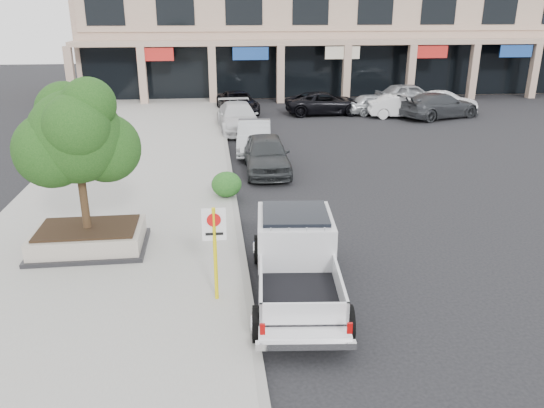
# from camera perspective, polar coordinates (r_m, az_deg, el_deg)

# --- Properties ---
(ground) EXTENTS (120.00, 120.00, 0.00)m
(ground) POSITION_cam_1_polar(r_m,az_deg,el_deg) (14.49, 3.19, -7.02)
(ground) COLOR black
(ground) RESTS_ON ground
(sidewalk) EXTENTS (8.00, 52.00, 0.15)m
(sidewalk) POSITION_cam_1_polar(r_m,az_deg,el_deg) (20.05, -15.52, 0.40)
(sidewalk) COLOR gray
(sidewalk) RESTS_ON ground
(curb) EXTENTS (0.20, 52.00, 0.15)m
(curb) POSITION_cam_1_polar(r_m,az_deg,el_deg) (19.81, -4.17, 0.86)
(curb) COLOR gray
(curb) RESTS_ON ground
(strip_mall) EXTENTS (40.55, 12.43, 9.50)m
(strip_mall) POSITION_cam_1_polar(r_m,az_deg,el_deg) (47.77, 6.04, 17.88)
(strip_mall) COLOR tan
(strip_mall) RESTS_ON ground
(planter) EXTENTS (3.20, 2.20, 0.68)m
(planter) POSITION_cam_1_polar(r_m,az_deg,el_deg) (16.03, -19.09, -3.52)
(planter) COLOR black
(planter) RESTS_ON sidewalk
(planter_tree) EXTENTS (2.90, 2.55, 4.00)m
(planter_tree) POSITION_cam_1_polar(r_m,az_deg,el_deg) (15.26, -19.74, 6.89)
(planter_tree) COLOR #2E2312
(planter_tree) RESTS_ON planter
(no_parking_sign) EXTENTS (0.55, 0.09, 2.30)m
(no_parking_sign) POSITION_cam_1_polar(r_m,az_deg,el_deg) (12.22, -6.19, -4.02)
(no_parking_sign) COLOR yellow
(no_parking_sign) RESTS_ON sidewalk
(hedge) EXTENTS (1.10, 0.99, 0.93)m
(hedge) POSITION_cam_1_polar(r_m,az_deg,el_deg) (19.41, -4.92, 2.12)
(hedge) COLOR #134516
(hedge) RESTS_ON sidewalk
(pickup_truck) EXTENTS (2.66, 5.89, 1.80)m
(pickup_truck) POSITION_cam_1_polar(r_m,az_deg,el_deg) (12.85, 2.73, -6.26)
(pickup_truck) COLOR silver
(pickup_truck) RESTS_ON ground
(curb_car_a) EXTENTS (1.95, 4.66, 1.57)m
(curb_car_a) POSITION_cam_1_polar(r_m,az_deg,el_deg) (22.82, -0.59, 5.41)
(curb_car_a) COLOR #292C2E
(curb_car_a) RESTS_ON ground
(curb_car_b) EXTENTS (2.01, 4.67, 1.49)m
(curb_car_b) POSITION_cam_1_polar(r_m,az_deg,el_deg) (26.17, -1.92, 7.24)
(curb_car_b) COLOR #ACB0B5
(curb_car_b) RESTS_ON ground
(curb_car_c) EXTENTS (2.49, 5.50, 1.56)m
(curb_car_c) POSITION_cam_1_polar(r_m,az_deg,el_deg) (30.90, -3.65, 9.30)
(curb_car_c) COLOR silver
(curb_car_c) RESTS_ON ground
(curb_car_d) EXTENTS (2.88, 5.32, 1.41)m
(curb_car_d) POSITION_cam_1_polar(r_m,az_deg,el_deg) (36.41, -3.71, 10.84)
(curb_car_d) COLOR black
(curb_car_d) RESTS_ON ground
(lot_car_a) EXTENTS (4.15, 1.84, 1.39)m
(lot_car_a) POSITION_cam_1_polar(r_m,az_deg,el_deg) (36.47, 11.20, 10.50)
(lot_car_a) COLOR #AFB3B7
(lot_car_a) RESTS_ON ground
(lot_car_b) EXTENTS (4.48, 1.94, 1.43)m
(lot_car_b) POSITION_cam_1_polar(r_m,az_deg,el_deg) (35.79, 13.76, 10.17)
(lot_car_b) COLOR silver
(lot_car_b) RESTS_ON ground
(lot_car_c) EXTENTS (6.00, 4.01, 1.61)m
(lot_car_c) POSITION_cam_1_polar(r_m,az_deg,el_deg) (36.25, 17.57, 10.08)
(lot_car_c) COLOR #303235
(lot_car_c) RESTS_ON ground
(lot_car_d) EXTENTS (5.32, 2.48, 1.48)m
(lot_car_d) POSITION_cam_1_polar(r_m,az_deg,el_deg) (36.07, 5.75, 10.75)
(lot_car_d) COLOR black
(lot_car_d) RESTS_ON ground
(lot_car_e) EXTENTS (5.11, 2.49, 1.68)m
(lot_car_e) POSITION_cam_1_polar(r_m,az_deg,el_deg) (40.06, 14.55, 11.30)
(lot_car_e) COLOR #989B9F
(lot_car_e) RESTS_ON ground
(lot_car_f) EXTENTS (4.45, 3.32, 1.40)m
(lot_car_f) POSITION_cam_1_polar(r_m,az_deg,el_deg) (38.27, 18.09, 10.36)
(lot_car_f) COLOR white
(lot_car_f) RESTS_ON ground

